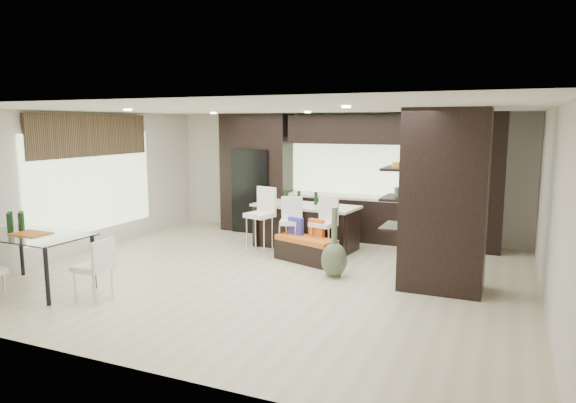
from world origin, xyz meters
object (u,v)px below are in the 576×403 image
at_px(chair_end, 93,272).
at_px(bench, 306,249).
at_px(floor_vase, 334,243).
at_px(stool_right, 323,235).
at_px(stool_left, 260,227).
at_px(dining_table, 33,262).
at_px(stool_mid, 291,233).
at_px(kitchen_island, 306,226).

bearing_deg(chair_end, bench, -35.03).
bearing_deg(floor_vase, stool_right, 119.03).
relative_size(stool_left, dining_table, 0.59).
bearing_deg(chair_end, stool_mid, -27.56).
xyz_separation_m(stool_mid, stool_right, (0.64, -0.00, 0.01)).
bearing_deg(chair_end, stool_right, -35.81).
height_order(kitchen_island, chair_end, kitchen_island).
height_order(kitchen_island, stool_right, stool_right).
distance_m(kitchen_island, stool_mid, 0.75).
height_order(stool_left, stool_right, stool_left).
distance_m(stool_mid, chair_end, 3.70).
relative_size(stool_right, floor_vase, 0.80).
height_order(floor_vase, chair_end, floor_vase).
xyz_separation_m(kitchen_island, dining_table, (-2.79, -4.07, -0.01)).
distance_m(kitchen_island, dining_table, 4.94).
relative_size(stool_left, stool_mid, 1.14).
bearing_deg(dining_table, kitchen_island, 57.59).
height_order(stool_left, dining_table, stool_left).
bearing_deg(floor_vase, kitchen_island, 124.47).
xyz_separation_m(kitchen_island, stool_right, (0.64, -0.75, 0.02)).
xyz_separation_m(stool_mid, dining_table, (-2.79, -3.33, -0.03)).
relative_size(stool_left, bench, 0.87).
distance_m(stool_mid, stool_right, 0.64).
bearing_deg(stool_right, dining_table, -123.52).
height_order(bench, floor_vase, floor_vase).
bearing_deg(stool_mid, dining_table, -147.54).
bearing_deg(floor_vase, stool_left, 152.92).
xyz_separation_m(kitchen_island, stool_mid, (0.00, -0.75, 0.02)).
distance_m(stool_left, stool_right, 1.28).
bearing_deg(bench, stool_mid, 166.50).
distance_m(floor_vase, dining_table, 4.62).
height_order(stool_left, chair_end, stool_left).
bearing_deg(kitchen_island, stool_left, -123.42).
bearing_deg(bench, chair_end, -104.40).
relative_size(kitchen_island, floor_vase, 1.81).
relative_size(kitchen_island, stool_right, 2.28).
relative_size(stool_left, floor_vase, 0.89).
xyz_separation_m(stool_right, floor_vase, (0.53, -0.95, 0.12)).
height_order(bench, dining_table, dining_table).
bearing_deg(dining_table, stool_mid, 52.02).
relative_size(stool_mid, bench, 0.76).
height_order(kitchen_island, dining_table, kitchen_island).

